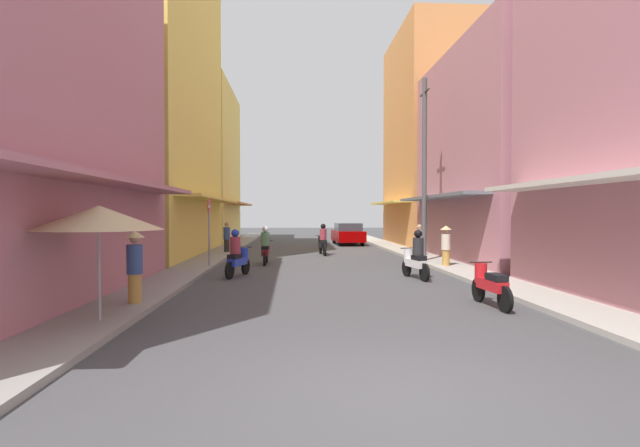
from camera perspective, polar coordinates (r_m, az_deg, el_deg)
The scene contains 20 objects.
ground_plane at distance 22.49m, azimuth -0.39°, elevation -4.11°, with size 92.85×92.85×0.00m, color #424244.
sidewalk_left at distance 22.76m, azimuth -12.78°, elevation -3.92°, with size 1.50×50.20×0.12m, color gray.
sidewalk_right at distance 23.24m, azimuth 11.74°, elevation -3.81°, with size 1.50×50.20×0.12m, color #ADA89E.
building_left_mid at distance 25.65m, azimuth -21.00°, elevation 15.93°, with size 7.05×12.61×17.29m.
building_left_far at distance 36.28m, azimuth -15.29°, elevation 6.79°, with size 7.05×10.11×11.29m.
building_right_mid at distance 22.51m, azimuth 22.62°, elevation 7.55°, with size 7.05×10.29×9.22m.
building_right_far at distance 32.38m, azimuth 14.51°, elevation 9.76°, with size 7.05×8.86×13.85m.
motorbike_red at distance 11.29m, azimuth 19.90°, elevation -6.92°, with size 0.55×1.81×0.96m.
motorbike_white at distance 15.31m, azimuth 11.52°, elevation -3.99°, with size 0.63×1.79×1.58m.
motorbike_blue at distance 15.73m, azimuth -9.97°, elevation -3.85°, with size 0.74×1.75×1.58m.
motorbike_maroon at distance 19.48m, azimuth -6.62°, elevation -2.86°, with size 0.55×1.81×1.58m.
motorbike_black at distance 23.68m, azimuth 0.31°, elevation -2.13°, with size 0.55×1.81×1.58m.
parked_car at distance 31.54m, azimuth 3.39°, elevation -1.23°, with size 1.94×4.17×1.45m.
pedestrian_far at distance 22.79m, azimuth 11.95°, elevation -2.09°, with size 0.34×0.34×1.57m.
pedestrian_midway at distance 18.42m, azimuth 15.02°, elevation -2.45°, with size 0.44×0.44×1.63m.
pedestrian_crossing at distance 11.15m, azimuth -21.55°, elevation -4.63°, with size 0.44×0.44×1.72m.
pedestrian_foreground at distance 24.62m, azimuth -11.24°, elevation -1.76°, with size 0.34×0.34×1.64m.
vendor_umbrella at distance 9.54m, azimuth -25.24°, elevation 0.63°, with size 2.30×2.30×2.24m.
utility_pole at distance 20.32m, azimuth 12.54°, elevation 6.46°, with size 0.20×1.20×7.75m.
street_sign_no_entry at distance 18.10m, azimuth -13.30°, elevation 0.01°, with size 0.07×0.60×2.65m.
Camera 1 is at (-1.13, -5.26, 2.09)m, focal length 26.40 mm.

